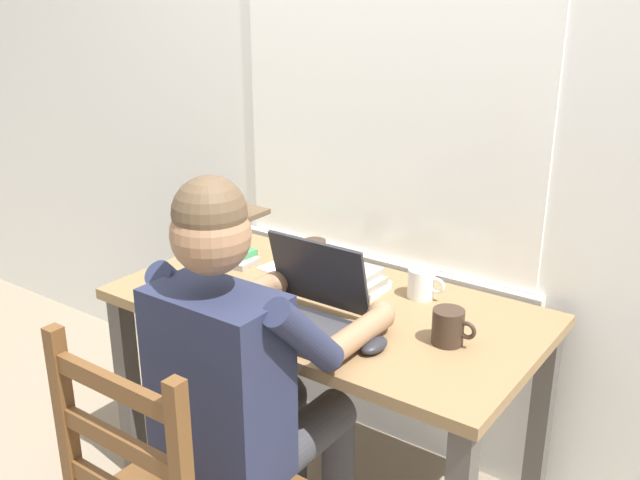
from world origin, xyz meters
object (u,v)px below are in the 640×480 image
object	(u,v)px
laptop	(301,304)
book_stack_side	(354,280)
coffee_mug_dark	(449,327)
coffee_mug_spare	(315,254)
seated_person	(247,375)
coffee_mug_white	(422,283)
desk	(325,331)
book_stack_main	(231,256)
computer_mouse	(374,345)

from	to	relation	value
laptop	book_stack_side	world-z (taller)	laptop
coffee_mug_dark	coffee_mug_spare	distance (m)	0.66
seated_person	book_stack_side	size ratio (longest dim) A/B	6.23
laptop	coffee_mug_dark	distance (m)	0.42
coffee_mug_white	laptop	bearing A→B (deg)	-119.95
coffee_mug_dark	coffee_mug_spare	bearing A→B (deg)	158.99
desk	book_stack_side	world-z (taller)	book_stack_side
desk	book_stack_main	bearing A→B (deg)	170.17
seated_person	coffee_mug_white	bearing A→B (deg)	74.34
coffee_mug_spare	computer_mouse	bearing A→B (deg)	-39.37
coffee_mug_dark	book_stack_side	size ratio (longest dim) A/B	0.63
coffee_mug_dark	book_stack_main	size ratio (longest dim) A/B	0.69
seated_person	laptop	distance (m)	0.29
seated_person	coffee_mug_white	xyz separation A→B (m)	(0.18, 0.63, 0.08)
desk	coffee_mug_white	size ratio (longest dim) A/B	10.69
computer_mouse	book_stack_side	distance (m)	0.41
desk	coffee_mug_dark	size ratio (longest dim) A/B	10.51
laptop	book_stack_main	xyz separation A→B (m)	(-0.48, 0.23, -0.03)
laptop	book_stack_side	size ratio (longest dim) A/B	1.66
coffee_mug_dark	seated_person	bearing A→B (deg)	-133.34
coffee_mug_dark	book_stack_side	bearing A→B (deg)	158.71
laptop	computer_mouse	distance (m)	0.27
computer_mouse	book_stack_side	size ratio (longest dim) A/B	0.50
coffee_mug_spare	book_stack_side	size ratio (longest dim) A/B	0.58
coffee_mug_spare	book_stack_side	bearing A→B (deg)	-20.46
seated_person	laptop	size ratio (longest dim) A/B	3.76
coffee_mug_spare	laptop	bearing A→B (deg)	-59.51
coffee_mug_spare	coffee_mug_white	bearing A→B (deg)	-1.45
computer_mouse	book_stack_side	world-z (taller)	book_stack_side
coffee_mug_dark	book_stack_main	world-z (taller)	coffee_mug_dark
book_stack_main	book_stack_side	bearing A→B (deg)	6.20
desk	laptop	size ratio (longest dim) A/B	4.00
seated_person	book_stack_main	size ratio (longest dim) A/B	6.83
coffee_mug_spare	book_stack_side	distance (m)	0.23
seated_person	computer_mouse	distance (m)	0.34
desk	coffee_mug_dark	bearing A→B (deg)	-3.55
desk	coffee_mug_dark	distance (m)	0.45
computer_mouse	coffee_mug_dark	bearing A→B (deg)	47.42
desk	laptop	xyz separation A→B (m)	(0.02, -0.15, 0.16)
coffee_mug_dark	computer_mouse	bearing A→B (deg)	-132.58
coffee_mug_dark	coffee_mug_spare	xyz separation A→B (m)	(-0.62, 0.24, -0.00)
laptop	book_stack_main	bearing A→B (deg)	154.28
laptop	coffee_mug_spare	distance (m)	0.42
book_stack_side	laptop	bearing A→B (deg)	-89.60
desk	coffee_mug_spare	size ratio (longest dim) A/B	11.40
desk	seated_person	size ratio (longest dim) A/B	1.06
coffee_mug_white	computer_mouse	bearing A→B (deg)	-81.11
computer_mouse	coffee_mug_dark	distance (m)	0.21
computer_mouse	book_stack_main	distance (m)	0.79
seated_person	coffee_mug_spare	world-z (taller)	seated_person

